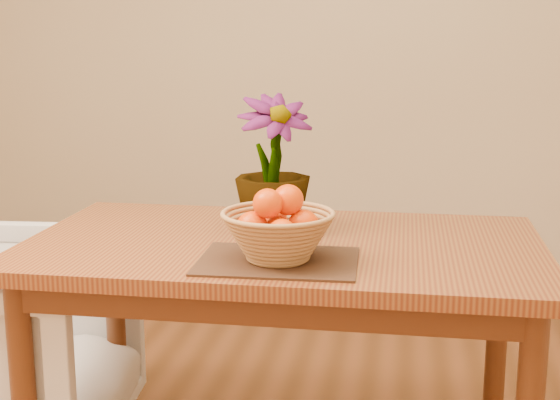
# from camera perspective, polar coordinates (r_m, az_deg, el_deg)

# --- Properties ---
(wall_back) EXTENTS (4.00, 0.02, 2.70)m
(wall_back) POSITION_cam_1_polar(r_m,az_deg,el_deg) (3.99, 4.73, 12.60)
(wall_back) COLOR beige
(wall_back) RESTS_ON floor
(table) EXTENTS (1.40, 0.80, 0.75)m
(table) POSITION_cam_1_polar(r_m,az_deg,el_deg) (2.15, 0.25, -5.24)
(table) COLOR brown
(table) RESTS_ON floor
(placemat) EXTENTS (0.40, 0.30, 0.01)m
(placemat) POSITION_cam_1_polar(r_m,az_deg,el_deg) (1.93, -0.15, -4.49)
(placemat) COLOR #3E2516
(placemat) RESTS_ON table
(wicker_basket) EXTENTS (0.28, 0.28, 0.12)m
(wicker_basket) POSITION_cam_1_polar(r_m,az_deg,el_deg) (1.91, -0.15, -2.77)
(wicker_basket) COLOR #AC7747
(wicker_basket) RESTS_ON placemat
(orange_pile) EXTENTS (0.20, 0.19, 0.14)m
(orange_pile) POSITION_cam_1_polar(r_m,az_deg,el_deg) (1.90, -0.13, -1.39)
(orange_pile) COLOR #EA3303
(orange_pile) RESTS_ON wicker_basket
(potted_plant) EXTENTS (0.30, 0.30, 0.39)m
(potted_plant) POSITION_cam_1_polar(r_m,az_deg,el_deg) (2.19, -0.52, 2.65)
(potted_plant) COLOR #124012
(potted_plant) RESTS_ON table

